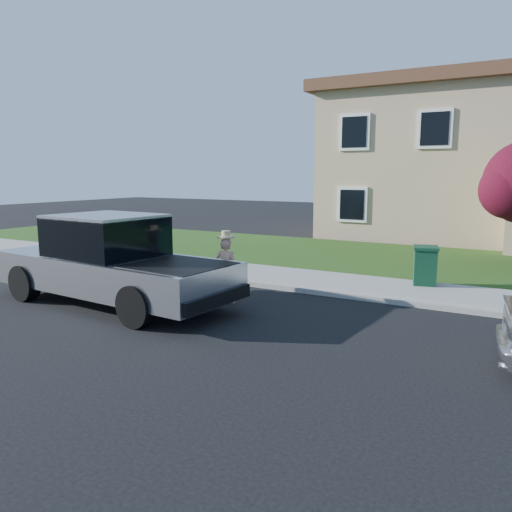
{
  "coord_description": "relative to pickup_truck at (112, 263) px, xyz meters",
  "views": [
    {
      "loc": [
        4.72,
        -8.07,
        2.87
      ],
      "look_at": [
        -0.3,
        0.78,
        1.2
      ],
      "focal_mm": 35.0,
      "sensor_mm": 36.0,
      "label": 1
    }
  ],
  "objects": [
    {
      "name": "house",
      "position": [
        4.77,
        16.55,
        2.24
      ],
      "size": [
        14.0,
        11.3,
        6.85
      ],
      "color": "tan",
      "rests_on": "ground"
    },
    {
      "name": "woman",
      "position": [
        2.17,
        1.33,
        -0.16
      ],
      "size": [
        0.58,
        0.43,
        1.63
      ],
      "rotation": [
        0.0,
        0.0,
        3.28
      ],
      "color": "tan",
      "rests_on": "ground"
    },
    {
      "name": "lawn",
      "position": [
        4.45,
        8.67,
        -0.88
      ],
      "size": [
        40.0,
        7.0,
        0.1
      ],
      "primitive_type": "cube",
      "color": "#1D3F12",
      "rests_on": "ground"
    },
    {
      "name": "trash_bin",
      "position": [
        5.82,
        4.81,
        -0.29
      ],
      "size": [
        0.73,
        0.79,
        0.96
      ],
      "rotation": [
        0.0,
        0.0,
        0.24
      ],
      "color": "#103A22",
      "rests_on": "sidewalk"
    },
    {
      "name": "pickup_truck",
      "position": [
        0.0,
        0.0,
        0.0
      ],
      "size": [
        6.2,
        2.56,
        1.99
      ],
      "rotation": [
        0.0,
        0.0,
        -0.07
      ],
      "color": "black",
      "rests_on": "ground"
    },
    {
      "name": "sidewalk",
      "position": [
        4.45,
        4.17,
        -0.85
      ],
      "size": [
        40.0,
        2.0,
        0.15
      ],
      "primitive_type": "cube",
      "color": "gray",
      "rests_on": "ground"
    },
    {
      "name": "curb",
      "position": [
        4.45,
        3.07,
        -0.87
      ],
      "size": [
        40.0,
        0.2,
        0.12
      ],
      "primitive_type": "cube",
      "color": "gray",
      "rests_on": "ground"
    },
    {
      "name": "ground",
      "position": [
        3.45,
        0.17,
        -0.93
      ],
      "size": [
        80.0,
        80.0,
        0.0
      ],
      "primitive_type": "plane",
      "color": "black",
      "rests_on": "ground"
    }
  ]
}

